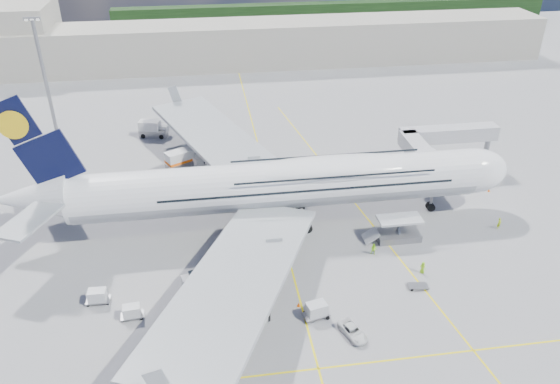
{
  "coord_description": "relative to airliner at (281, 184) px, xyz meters",
  "views": [
    {
      "loc": [
        -10.49,
        -61.5,
        47.11
      ],
      "look_at": [
        -0.14,
        8.0,
        6.68
      ],
      "focal_mm": 35.0,
      "sensor_mm": 36.0,
      "label": 1
    }
  ],
  "objects": [
    {
      "name": "ground",
      "position": [
        -0.26,
        -10.0,
        -6.87
      ],
      "size": [
        300.0,
        300.0,
        0.0
      ],
      "primitive_type": "plane",
      "color": "gray",
      "rests_on": "ground"
    },
    {
      "name": "taxi_line_main",
      "position": [
        -0.26,
        -10.0,
        -6.86
      ],
      "size": [
        0.25,
        220.0,
        0.01
      ],
      "primitive_type": "cube",
      "color": "yellow",
      "rests_on": "ground"
    },
    {
      "name": "taxi_line_cross",
      "position": [
        -0.26,
        -30.0,
        -6.86
      ],
      "size": [
        120.0,
        0.25,
        0.01
      ],
      "primitive_type": "cube",
      "color": "yellow",
      "rests_on": "ground"
    },
    {
      "name": "taxi_line_diag",
      "position": [
        13.74,
        -0.0,
        -6.86
      ],
      "size": [
        14.16,
        99.06,
        0.01
      ],
      "primitive_type": "cube",
      "rotation": [
        0.0,
        0.0,
        0.14
      ],
      "color": "yellow",
      "rests_on": "ground"
    },
    {
      "name": "airliner",
      "position": [
        0.0,
        0.0,
        0.0
      ],
      "size": [
        77.26,
        79.15,
        23.71
      ],
      "color": "white",
      "rests_on": "ground"
    },
    {
      "name": "jet_bridge",
      "position": [
        29.55,
        10.94,
        -0.02
      ],
      "size": [
        18.8,
        12.1,
        8.5
      ],
      "color": "#B7B7BC",
      "rests_on": "ground"
    },
    {
      "name": "cargo_loader",
      "position": [
        16.56,
        -7.11,
        -5.62
      ],
      "size": [
        8.53,
        3.2,
        3.67
      ],
      "color": "silver",
      "rests_on": "ground"
    },
    {
      "name": "light_mast",
      "position": [
        -40.26,
        35.0,
        6.34
      ],
      "size": [
        3.0,
        0.7,
        25.5
      ],
      "color": "gray",
      "rests_on": "ground"
    },
    {
      "name": "terminal",
      "position": [
        -0.26,
        85.0,
        -0.87
      ],
      "size": [
        180.0,
        16.0,
        12.0
      ],
      "primitive_type": "cube",
      "color": "#B2AD9E",
      "rests_on": "ground"
    },
    {
      "name": "tree_line",
      "position": [
        39.74,
        130.0,
        -2.87
      ],
      "size": [
        160.0,
        6.0,
        8.0
      ],
      "primitive_type": "cube",
      "color": "#193814",
      "rests_on": "ground"
    },
    {
      "name": "dolly_row_a",
      "position": [
        -25.88,
        -15.13,
        -5.84
      ],
      "size": [
        3.07,
        1.69,
        1.92
      ],
      "rotation": [
        0.0,
        0.0,
        -0.03
      ],
      "color": "gray",
      "rests_on": "ground"
    },
    {
      "name": "dolly_row_b",
      "position": [
        -10.24,
        -19.46,
        -6.52
      ],
      "size": [
        3.49,
        2.78,
        0.45
      ],
      "rotation": [
        0.0,
        0.0,
        0.43
      ],
      "color": "gray",
      "rests_on": "ground"
    },
    {
      "name": "dolly_row_c",
      "position": [
        -12.14,
        -18.97,
        -6.48
      ],
      "size": [
        3.56,
        2.14,
        0.5
      ],
      "rotation": [
        0.0,
        0.0,
        -0.1
      ],
      "color": "gray",
      "rests_on": "ground"
    },
    {
      "name": "dolly_back",
      "position": [
        -21.32,
        -18.65,
        -5.91
      ],
      "size": [
        2.93,
        1.73,
        1.78
      ],
      "rotation": [
        0.0,
        0.0,
        0.08
      ],
      "color": "gray",
      "rests_on": "ground"
    },
    {
      "name": "dolly_nose_far",
      "position": [
        15.7,
        -18.43,
        -6.57
      ],
      "size": [
        2.77,
        1.71,
        0.38
      ],
      "rotation": [
        0.0,
        0.0,
        -0.12
      ],
      "color": "gray",
      "rests_on": "ground"
    },
    {
      "name": "dolly_nose_near",
      "position": [
        1.18,
        -21.88,
        -5.75
      ],
      "size": [
        3.59,
        2.45,
        2.08
      ],
      "rotation": [
        0.0,
        0.0,
        0.23
      ],
      "color": "gray",
      "rests_on": "ground"
    },
    {
      "name": "baggage_tug",
      "position": [
        -13.67,
        -13.45,
        -5.99
      ],
      "size": [
        3.47,
        2.22,
        2.0
      ],
      "rotation": [
        0.0,
        0.0,
        0.25
      ],
      "color": "silver",
      "rests_on": "ground"
    },
    {
      "name": "catering_truck_inner",
      "position": [
        -15.12,
        19.87,
        -4.94
      ],
      "size": [
        7.44,
        5.33,
        4.09
      ],
      "rotation": [
        0.0,
        0.0,
        0.5
      ],
      "color": "gray",
      "rests_on": "ground"
    },
    {
      "name": "catering_truck_outer",
      "position": [
        -21.51,
        36.54,
        -5.21
      ],
      "size": [
        6.33,
        3.53,
        3.56
      ],
      "rotation": [
        0.0,
        0.0,
        -0.25
      ],
      "color": "gray",
      "rests_on": "ground"
    },
    {
      "name": "service_van",
      "position": [
        4.83,
        -25.6,
        -6.27
      ],
      "size": [
        3.32,
        4.74,
        1.2
      ],
      "primitive_type": "imported",
      "rotation": [
        0.0,
        0.0,
        0.34
      ],
      "color": "white",
      "rests_on": "ground"
    },
    {
      "name": "crew_nose",
      "position": [
        33.14,
        -6.74,
        -5.94
      ],
      "size": [
        0.8,
        0.68,
        1.85
      ],
      "primitive_type": "imported",
      "rotation": [
        0.0,
        0.0,
        0.41
      ],
      "color": "#B8DA17",
      "rests_on": "ground"
    },
    {
      "name": "crew_loader",
      "position": [
        11.97,
        -10.43,
        -5.94
      ],
      "size": [
        1.13,
        1.06,
        1.85
      ],
      "primitive_type": "imported",
      "rotation": [
        0.0,
        0.0,
        -0.54
      ],
      "color": "#9AEC18",
      "rests_on": "ground"
    },
    {
      "name": "crew_wing",
      "position": [
        -10.66,
        -6.87,
        -6.03
      ],
      "size": [
        0.69,
        1.06,
        1.67
      ],
      "primitive_type": "imported",
      "rotation": [
        0.0,
        0.0,
        1.26
      ],
      "color": "#CFFB1A",
      "rests_on": "ground"
    },
    {
      "name": "crew_van",
      "position": [
        17.38,
        -15.51,
        -5.97
      ],
      "size": [
        0.99,
        1.05,
        1.8
      ],
      "primitive_type": "imported",
      "rotation": [
        0.0,
        0.0,
        2.22
      ],
      "color": "#92E518",
      "rests_on": "ground"
    },
    {
      "name": "crew_tug",
      "position": [
        -10.24,
        -26.33,
        -5.88
      ],
      "size": [
        1.43,
        1.08,
        1.97
      ],
      "primitive_type": "imported",
      "rotation": [
        0.0,
        0.0,
        -0.3
      ],
      "color": "#D9FF1A",
      "rests_on": "ground"
    },
    {
      "name": "cone_nose",
      "position": [
        37.21,
        4.33,
        -6.59
      ],
      "size": [
        0.45,
        0.45,
        0.57
      ],
      "color": "#FF620D",
      "rests_on": "ground"
    },
    {
      "name": "cone_wing_left_inner",
      "position": [
        -15.63,
        16.42,
        -6.59
      ],
      "size": [
        0.46,
        0.46,
        0.58
      ],
      "color": "#FF620D",
      "rests_on": "ground"
    },
    {
      "name": "cone_wing_left_outer",
      "position": [
        -5.38,
        26.89,
        -6.59
      ],
      "size": [
        0.46,
        0.46,
        0.58
      ],
      "color": "#FF620D",
      "rests_on": "ground"
    },
    {
      "name": "cone_wing_right_inner",
      "position": [
        -0.62,
        -19.64,
        -6.58
      ],
      "size": [
        0.47,
        0.47,
        0.59
      ],
      "color": "#FF620D",
      "rests_on": "ground"
    },
    {
      "name": "cone_wing_right_outer",
      "position": [
        -14.11,
        -21.79,
        -6.61
      ],
      "size": [
        0.41,
        0.41,
        0.53
      ],
      "color": "#FF620D",
      "rests_on": "ground"
    },
    {
      "name": "cone_tail",
      "position": [
        -31.52,
        7.93,
        -6.63
      ],
      "size": [
        0.38,
        0.38,
        0.49
      ],
      "color": "#FF620D",
      "rests_on": "ground"
    }
  ]
}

